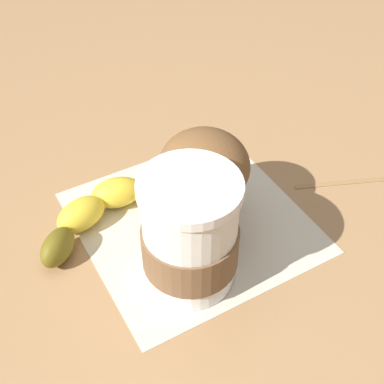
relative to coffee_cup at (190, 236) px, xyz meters
The scene contains 6 objects.
ground_plane 0.09m from the coffee_cup, 48.12° to the right, with size 3.00×3.00×0.00m, color #A87C51.
paper_napkin 0.09m from the coffee_cup, 48.12° to the right, with size 0.23×0.23×0.00m, color beige.
coffee_cup is the anchor object (origin of this frame).
muffin 0.08m from the coffee_cup, 57.05° to the right, with size 0.09×0.09×0.11m.
banana 0.13m from the coffee_cup, ahead, with size 0.08×0.19×0.03m.
wooden_stirrer 0.23m from the coffee_cup, 99.24° to the right, with size 0.11×0.01×0.00m, color #9E7547.
Camera 1 is at (-0.28, 0.29, 0.43)m, focal length 50.00 mm.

